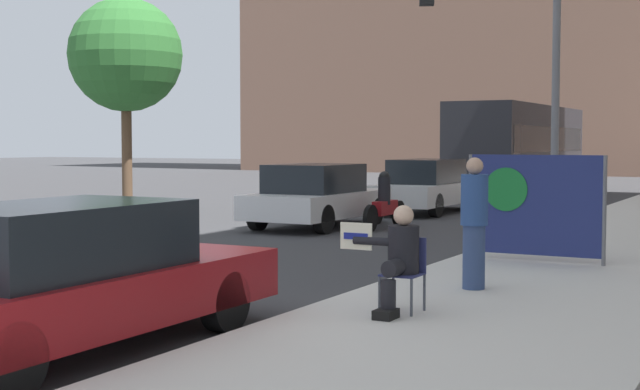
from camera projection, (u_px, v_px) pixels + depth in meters
name	position (u px, v px, depth m)	size (l,w,h in m)	color
ground_plane	(54.00, 339.00, 8.98)	(160.00, 160.00, 0.00)	#38383A
seated_protester	(399.00, 257.00, 9.58)	(0.92, 0.77, 1.16)	#474C56
jogger_on_sidewalk	(474.00, 222.00, 11.13)	(0.34, 0.34, 1.65)	#334775
protest_banner	(534.00, 205.00, 13.68)	(2.13, 0.06, 1.64)	slate
traffic_light_pole	(508.00, 42.00, 18.28)	(2.70, 2.47, 5.80)	slate
parked_car_curbside	(65.00, 279.00, 8.28)	(1.74, 4.68, 1.42)	maroon
car_on_road_nearest	(317.00, 196.00, 20.60)	(1.90, 4.17, 1.47)	white
car_on_road_midblock	(428.00, 186.00, 24.87)	(1.71, 4.65, 1.50)	white
city_bus_on_road	(520.00, 143.00, 34.61)	(2.51, 10.89, 3.36)	#232328
motorcycle_on_road	(385.00, 204.00, 20.29)	(0.28, 2.16, 1.32)	maroon
street_tree_near_curb	(126.00, 56.00, 24.18)	(3.09, 3.09, 5.89)	brown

